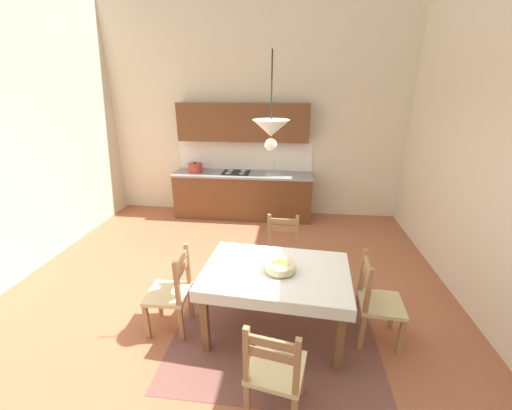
{
  "coord_description": "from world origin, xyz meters",
  "views": [
    {
      "loc": [
        0.74,
        -2.95,
        2.45
      ],
      "look_at": [
        0.34,
        0.56,
        1.11
      ],
      "focal_mm": 21.73,
      "sensor_mm": 36.0,
      "label": 1
    }
  ],
  "objects_px": {
    "dining_chair_tv_side": "(172,293)",
    "dining_chair_camera_side": "(275,371)",
    "fruit_bowl": "(280,266)",
    "dining_table": "(276,280)",
    "dining_chair_kitchen_side": "(282,254)",
    "kitchen_cabinetry": "(243,175)",
    "dining_chair_window_side": "(377,302)",
    "pendant_lamp": "(271,129)"
  },
  "relations": [
    {
      "from": "kitchen_cabinetry",
      "to": "pendant_lamp",
      "type": "bearing_deg",
      "value": -76.45
    },
    {
      "from": "dining_chair_tv_side",
      "to": "dining_chair_window_side",
      "type": "distance_m",
      "value": 2.1
    },
    {
      "from": "dining_chair_tv_side",
      "to": "pendant_lamp",
      "type": "bearing_deg",
      "value": 6.49
    },
    {
      "from": "dining_chair_camera_side",
      "to": "dining_chair_kitchen_side",
      "type": "bearing_deg",
      "value": 90.51
    },
    {
      "from": "dining_table",
      "to": "dining_chair_kitchen_side",
      "type": "height_order",
      "value": "dining_chair_kitchen_side"
    },
    {
      "from": "dining_table",
      "to": "kitchen_cabinetry",
      "type": "bearing_deg",
      "value": 104.69
    },
    {
      "from": "dining_chair_window_side",
      "to": "dining_chair_camera_side",
      "type": "height_order",
      "value": "same"
    },
    {
      "from": "dining_table",
      "to": "fruit_bowl",
      "type": "relative_size",
      "value": 5.04
    },
    {
      "from": "dining_chair_kitchen_side",
      "to": "fruit_bowl",
      "type": "bearing_deg",
      "value": -89.63
    },
    {
      "from": "fruit_bowl",
      "to": "dining_chair_window_side",
      "type": "bearing_deg",
      "value": 1.96
    },
    {
      "from": "dining_chair_tv_side",
      "to": "pendant_lamp",
      "type": "xyz_separation_m",
      "value": [
        1.01,
        0.11,
        1.68
      ]
    },
    {
      "from": "dining_chair_tv_side",
      "to": "dining_chair_camera_side",
      "type": "distance_m",
      "value": 1.4
    },
    {
      "from": "dining_chair_kitchen_side",
      "to": "dining_chair_window_side",
      "type": "height_order",
      "value": "same"
    },
    {
      "from": "kitchen_cabinetry",
      "to": "dining_table",
      "type": "distance_m",
      "value": 3.26
    },
    {
      "from": "dining_chair_tv_side",
      "to": "dining_chair_kitchen_side",
      "type": "distance_m",
      "value": 1.46
    },
    {
      "from": "dining_chair_window_side",
      "to": "dining_chair_camera_side",
      "type": "bearing_deg",
      "value": -136.43
    },
    {
      "from": "pendant_lamp",
      "to": "dining_chair_camera_side",
      "type": "bearing_deg",
      "value": -82.45
    },
    {
      "from": "dining_chair_camera_side",
      "to": "pendant_lamp",
      "type": "distance_m",
      "value": 1.93
    },
    {
      "from": "dining_table",
      "to": "dining_chair_kitchen_side",
      "type": "distance_m",
      "value": 0.89
    },
    {
      "from": "fruit_bowl",
      "to": "dining_table",
      "type": "bearing_deg",
      "value": 154.38
    },
    {
      "from": "kitchen_cabinetry",
      "to": "fruit_bowl",
      "type": "xyz_separation_m",
      "value": [
        0.86,
        -3.17,
        -0.04
      ]
    },
    {
      "from": "dining_chair_camera_side",
      "to": "pendant_lamp",
      "type": "height_order",
      "value": "pendant_lamp"
    },
    {
      "from": "fruit_bowl",
      "to": "pendant_lamp",
      "type": "distance_m",
      "value": 1.31
    },
    {
      "from": "dining_table",
      "to": "fruit_bowl",
      "type": "xyz_separation_m",
      "value": [
        0.04,
        -0.02,
        0.18
      ]
    },
    {
      "from": "dining_table",
      "to": "dining_chair_window_side",
      "type": "bearing_deg",
      "value": 0.82
    },
    {
      "from": "dining_chair_kitchen_side",
      "to": "fruit_bowl",
      "type": "height_order",
      "value": "dining_chair_kitchen_side"
    },
    {
      "from": "dining_table",
      "to": "dining_chair_camera_side",
      "type": "relative_size",
      "value": 1.63
    },
    {
      "from": "dining_chair_kitchen_side",
      "to": "dining_chair_camera_side",
      "type": "bearing_deg",
      "value": -89.49
    },
    {
      "from": "pendant_lamp",
      "to": "fruit_bowl",
      "type": "bearing_deg",
      "value": -26.03
    },
    {
      "from": "dining_table",
      "to": "dining_chair_window_side",
      "type": "relative_size",
      "value": 1.63
    },
    {
      "from": "kitchen_cabinetry",
      "to": "dining_chair_kitchen_side",
      "type": "distance_m",
      "value": 2.47
    },
    {
      "from": "dining_chair_tv_side",
      "to": "fruit_bowl",
      "type": "relative_size",
      "value": 3.1
    },
    {
      "from": "dining_chair_window_side",
      "to": "pendant_lamp",
      "type": "relative_size",
      "value": 1.16
    },
    {
      "from": "kitchen_cabinetry",
      "to": "pendant_lamp",
      "type": "height_order",
      "value": "pendant_lamp"
    },
    {
      "from": "dining_chair_window_side",
      "to": "dining_chair_camera_side",
      "type": "xyz_separation_m",
      "value": [
        -0.97,
        -0.92,
        0.0
      ]
    },
    {
      "from": "dining_chair_tv_side",
      "to": "dining_chair_window_side",
      "type": "bearing_deg",
      "value": 2.51
    },
    {
      "from": "dining_table",
      "to": "dining_chair_window_side",
      "type": "distance_m",
      "value": 1.03
    },
    {
      "from": "dining_chair_kitchen_side",
      "to": "dining_chair_window_side",
      "type": "distance_m",
      "value": 1.3
    },
    {
      "from": "dining_table",
      "to": "pendant_lamp",
      "type": "relative_size",
      "value": 1.88
    },
    {
      "from": "dining_chair_window_side",
      "to": "dining_table",
      "type": "bearing_deg",
      "value": -179.18
    },
    {
      "from": "dining_chair_window_side",
      "to": "pendant_lamp",
      "type": "bearing_deg",
      "value": 178.81
    },
    {
      "from": "dining_chair_kitchen_side",
      "to": "pendant_lamp",
      "type": "distance_m",
      "value": 1.88
    }
  ]
}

